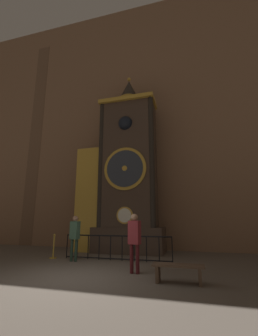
{
  "coord_description": "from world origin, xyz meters",
  "views": [
    {
      "loc": [
        3.22,
        -5.68,
        1.53
      ],
      "look_at": [
        0.21,
        5.1,
        4.09
      ],
      "focal_mm": 24.0,
      "sensor_mm": 36.0,
      "label": 1
    }
  ],
  "objects_px": {
    "visitor_near": "(75,233)",
    "visitor_far": "(134,237)",
    "clock_tower": "(122,175)",
    "visitor_bench": "(178,270)",
    "stanchion_post": "(53,250)"
  },
  "relations": [
    {
      "from": "clock_tower",
      "to": "visitor_far",
      "type": "bearing_deg",
      "value": -67.3
    },
    {
      "from": "visitor_far",
      "to": "visitor_bench",
      "type": "relative_size",
      "value": 1.34
    },
    {
      "from": "clock_tower",
      "to": "visitor_far",
      "type": "height_order",
      "value": "clock_tower"
    },
    {
      "from": "clock_tower",
      "to": "visitor_bench",
      "type": "height_order",
      "value": "clock_tower"
    },
    {
      "from": "visitor_near",
      "to": "visitor_bench",
      "type": "height_order",
      "value": "visitor_near"
    },
    {
      "from": "clock_tower",
      "to": "visitor_near",
      "type": "height_order",
      "value": "clock_tower"
    },
    {
      "from": "clock_tower",
      "to": "stanchion_post",
      "type": "distance_m",
      "value": 4.7
    },
    {
      "from": "visitor_near",
      "to": "visitor_far",
      "type": "relative_size",
      "value": 0.98
    },
    {
      "from": "stanchion_post",
      "to": "visitor_far",
      "type": "bearing_deg",
      "value": -22.95
    },
    {
      "from": "visitor_bench",
      "to": "clock_tower",
      "type": "bearing_deg",
      "value": 122.29
    },
    {
      "from": "stanchion_post",
      "to": "visitor_bench",
      "type": "relative_size",
      "value": 0.75
    },
    {
      "from": "clock_tower",
      "to": "visitor_far",
      "type": "xyz_separation_m",
      "value": [
        1.66,
        -3.96,
        -2.73
      ]
    },
    {
      "from": "clock_tower",
      "to": "visitor_near",
      "type": "xyz_separation_m",
      "value": [
        -1.01,
        -2.73,
        -2.75
      ]
    },
    {
      "from": "visitor_far",
      "to": "stanchion_post",
      "type": "distance_m",
      "value": 4.18
    },
    {
      "from": "clock_tower",
      "to": "visitor_bench",
      "type": "bearing_deg",
      "value": -57.71
    }
  ]
}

